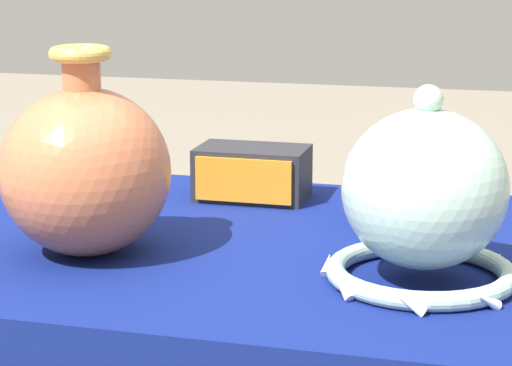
{
  "coord_description": "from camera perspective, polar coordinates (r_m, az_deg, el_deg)",
  "views": [
    {
      "loc": [
        0.37,
        -1.18,
        1.15
      ],
      "look_at": [
        0.06,
        -0.07,
        0.88
      ],
      "focal_mm": 70.0,
      "sensor_mm": 36.0,
      "label": 1
    }
  ],
  "objects": [
    {
      "name": "vase_tall_bulbous",
      "position": [
        1.22,
        -9.74,
        0.77
      ],
      "size": [
        0.21,
        0.21,
        0.25
      ],
      "color": "#BC6642",
      "rests_on": "display_table"
    },
    {
      "name": "cup_wide_cobalt",
      "position": [
        1.35,
        7.33,
        -0.64
      ],
      "size": [
        0.09,
        0.09,
        0.08
      ],
      "color": "#3851A8",
      "rests_on": "display_table"
    },
    {
      "name": "vase_dome_bell",
      "position": [
        1.12,
        9.58,
        -1.02
      ],
      "size": [
        0.23,
        0.23,
        0.23
      ],
      "color": "#A8CCB7",
      "rests_on": "display_table"
    },
    {
      "name": "mosaic_tile_box",
      "position": [
        1.48,
        -0.23,
        0.57
      ],
      "size": [
        0.16,
        0.11,
        0.08
      ],
      "rotation": [
        0.0,
        0.0,
        0.01
      ],
      "color": "#232328",
      "rests_on": "display_table"
    },
    {
      "name": "display_table",
      "position": [
        1.31,
        -2.2,
        -7.24
      ],
      "size": [
        1.11,
        0.66,
        0.78
      ],
      "color": "olive",
      "rests_on": "ground_plane"
    }
  ]
}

